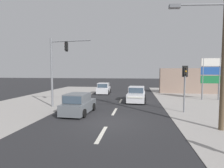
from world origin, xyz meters
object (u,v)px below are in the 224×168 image
Objects in this scene: utility_pole_foreground_right at (222,37)px; pedestal_signal_right_kerb at (185,81)px; hatchback_oncoming_near at (78,104)px; shopping_plaza_sign at (211,73)px; sedan_kerbside_parked at (136,95)px; hatchback_receding_far at (104,89)px; traffic_signal_mast at (57,63)px.

pedestal_signal_right_kerb is at bearing 100.98° from utility_pole_foreground_right.
utility_pole_foreground_right is 9.89m from hatchback_oncoming_near.
shopping_plaza_sign reaches higher than hatchback_oncoming_near.
utility_pole_foreground_right is 2.10× the size of sedan_kerbside_parked.
pedestal_signal_right_kerb reaches higher than hatchback_receding_far.
pedestal_signal_right_kerb is at bearing -51.73° from sedan_kerbside_parked.
utility_pole_foreground_right reaches higher than traffic_signal_mast.
hatchback_receding_far is at bearing 92.03° from hatchback_oncoming_near.
shopping_plaza_sign is 1.07× the size of sedan_kerbside_parked.
sedan_kerbside_parked is 7.51m from hatchback_receding_far.
pedestal_signal_right_kerb is 0.96× the size of hatchback_oncoming_near.
pedestal_signal_right_kerb is 6.08m from sedan_kerbside_parked.
sedan_kerbside_parked is at bearing -165.30° from shopping_plaza_sign.
hatchback_receding_far is at bearing 128.32° from pedestal_signal_right_kerb.
sedan_kerbside_parked is at bearing 117.21° from utility_pole_foreground_right.
shopping_plaza_sign is at bearing 14.70° from sedan_kerbside_parked.
hatchback_oncoming_near is 7.37m from sedan_kerbside_parked.
shopping_plaza_sign is (14.88, 6.08, -0.85)m from traffic_signal_mast.
hatchback_oncoming_near is at bearing -146.46° from shopping_plaza_sign.
sedan_kerbside_parked is (-8.05, -2.11, -2.28)m from shopping_plaza_sign.
hatchback_receding_far is (-8.27, 10.46, -1.71)m from pedestal_signal_right_kerb.
traffic_signal_mast reaches higher than pedestal_signal_right_kerb.
hatchback_receding_far is (-4.66, 5.88, -0.00)m from sedan_kerbside_parked.
hatchback_oncoming_near is (-8.61, 2.48, -4.19)m from utility_pole_foreground_right.
shopping_plaza_sign is 1.24× the size of hatchback_oncoming_near.
pedestal_signal_right_kerb is (-0.76, 3.93, -2.47)m from utility_pole_foreground_right.
shopping_plaza_sign is at bearing 56.45° from pedestal_signal_right_kerb.
hatchback_oncoming_near is at bearing -87.97° from hatchback_receding_far.
traffic_signal_mast is 1.39× the size of sedan_kerbside_parked.
traffic_signal_mast is 16.10m from shopping_plaza_sign.
hatchback_oncoming_near is at bearing 163.96° from utility_pole_foreground_right.
utility_pole_foreground_right reaches higher than hatchback_oncoming_near.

